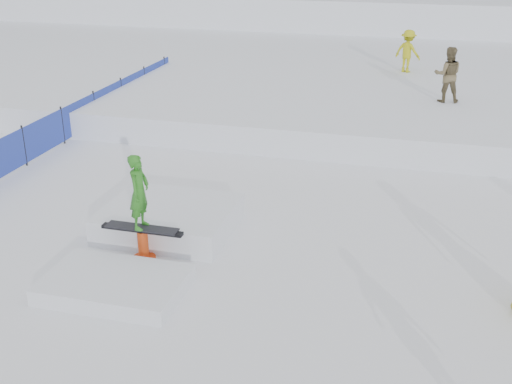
% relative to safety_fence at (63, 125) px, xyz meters
% --- Properties ---
extents(ground, '(120.00, 120.00, 0.00)m').
position_rel_safety_fence_xyz_m(ground, '(6.50, -6.60, -0.55)').
color(ground, white).
extents(snow_berm, '(60.00, 14.00, 2.40)m').
position_rel_safety_fence_xyz_m(snow_berm, '(6.50, 23.40, 0.65)').
color(snow_berm, white).
rests_on(snow_berm, ground).
extents(snow_midrise, '(50.00, 18.00, 0.80)m').
position_rel_safety_fence_xyz_m(snow_midrise, '(6.50, 9.40, -0.15)').
color(snow_midrise, white).
rests_on(snow_midrise, ground).
extents(safety_fence, '(0.05, 16.00, 1.10)m').
position_rel_safety_fence_xyz_m(safety_fence, '(0.00, 0.00, 0.00)').
color(safety_fence, '#273BA6').
rests_on(safety_fence, ground).
extents(walker_olive, '(0.89, 0.73, 1.69)m').
position_rel_safety_fence_xyz_m(walker_olive, '(10.59, 4.60, 1.09)').
color(walker_olive, brown).
rests_on(walker_olive, snow_midrise).
extents(walker_ygreen, '(1.15, 0.96, 1.54)m').
position_rel_safety_fence_xyz_m(walker_ygreen, '(9.21, 8.65, 1.02)').
color(walker_ygreen, gold).
rests_on(walker_ygreen, snow_midrise).
extents(jib_rail_feature, '(2.60, 4.40, 2.11)m').
position_rel_safety_fence_xyz_m(jib_rail_feature, '(5.13, -5.26, -0.25)').
color(jib_rail_feature, white).
rests_on(jib_rail_feature, ground).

